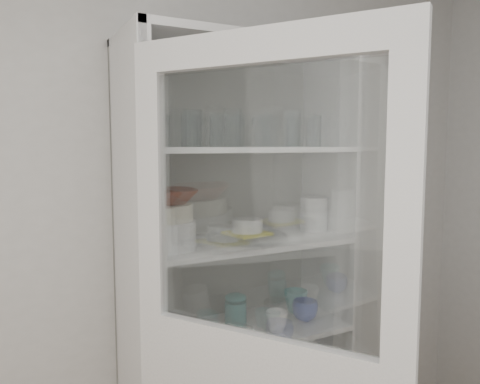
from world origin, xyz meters
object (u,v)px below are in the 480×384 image
plate_stack_back (169,230)px  cream_bowl (166,212)px  white_ramekin (247,225)px  glass_platter (247,237)px  yellow_trivet (247,233)px  white_canister (148,327)px  grey_bowl_stack (314,214)px  measuring_cups (237,332)px  mug_white (277,321)px  mug_teal (296,301)px  plate_stack_front (166,235)px  goblet_2 (275,130)px  goblet_1 (197,126)px  goblet_0 (154,128)px  pantry_cabinet (234,306)px  goblet_3 (296,130)px  mug_blue (305,310)px  teal_jar (236,310)px  terracotta_bowl (166,197)px

plate_stack_back → cream_bowl: size_ratio=0.90×
white_ramekin → glass_platter: bearing=180.0°
yellow_trivet → white_canister: bearing=173.7°
plate_stack_back → grey_bowl_stack: 0.70m
measuring_cups → cream_bowl: bearing=170.6°
cream_bowl → white_canister: bearing=132.6°
white_ramekin → mug_white: white_ramekin is taller
mug_teal → measuring_cups: size_ratio=1.08×
plate_stack_front → white_ramekin: plate_stack_front is taller
goblet_2 → white_ramekin: 0.50m
plate_stack_back → white_ramekin: (0.31, -0.12, 0.01)m
goblet_1 → goblet_0: bearing=175.8°
goblet_1 → pantry_cabinet: bearing=-5.2°
goblet_3 → mug_teal: goblet_3 is taller
white_ramekin → mug_white: size_ratio=1.38×
measuring_cups → white_canister: bearing=162.0°
plate_stack_front → mug_blue: 0.77m
white_ramekin → yellow_trivet: bearing=0.0°
cream_bowl → goblet_1: bearing=32.2°
goblet_1 → mug_blue: size_ratio=1.49×
goblet_0 → mug_blue: (0.66, -0.16, -0.83)m
glass_platter → yellow_trivet: yellow_trivet is taller
plate_stack_back → teal_jar: size_ratio=1.62×
cream_bowl → white_canister: size_ratio=1.54×
mug_teal → goblet_1: bearing=165.2°
goblet_0 → mug_teal: goblet_0 is taller
goblet_2 → terracotta_bowl: size_ratio=0.66×
goblet_3 → grey_bowl_stack: bearing=-34.8°
cream_bowl → glass_platter: bearing=2.9°
grey_bowl_stack → mug_white: 0.54m
yellow_trivet → mug_blue: yellow_trivet is taller
plate_stack_front → goblet_3: bearing=8.6°
goblet_0 → teal_jar: 0.90m
grey_bowl_stack → measuring_cups: (-0.47, -0.10, -0.46)m
pantry_cabinet → plate_stack_front: pantry_cabinet is taller
grey_bowl_stack → mug_blue: 0.45m
goblet_2 → plate_stack_front: 0.75m
yellow_trivet → measuring_cups: size_ratio=1.54×
plate_stack_back → mug_teal: 0.74m
glass_platter → mug_blue: bearing=-9.3°
mug_white → measuring_cups: (-0.18, 0.03, -0.02)m
goblet_1 → mug_white: (0.29, -0.20, -0.84)m
white_ramekin → measuring_cups: bearing=-142.2°
mug_teal → plate_stack_back: bearing=163.6°
plate_stack_front → plate_stack_back: size_ratio=1.23×
goblet_0 → plate_stack_front: goblet_0 is taller
terracotta_bowl → mug_white: terracotta_bowl is taller
goblet_2 → goblet_3: 0.10m
yellow_trivet → teal_jar: (-0.02, 0.07, -0.37)m
pantry_cabinet → grey_bowl_stack: (0.41, -0.05, 0.40)m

